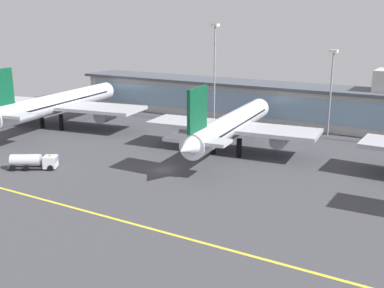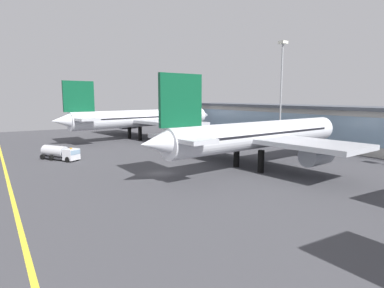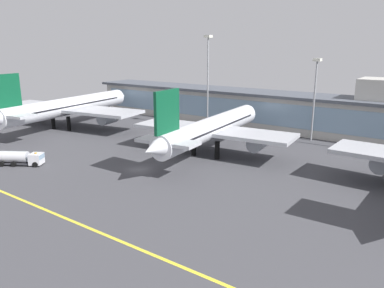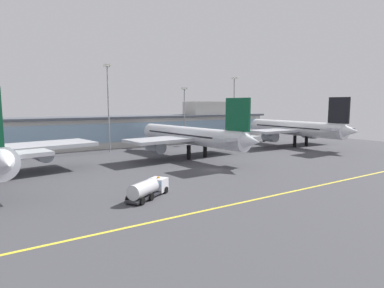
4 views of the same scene
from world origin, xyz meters
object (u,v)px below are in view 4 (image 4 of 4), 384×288
(airliner_near_right, at_px, (190,136))
(apron_light_mast_centre, at_px, (184,107))
(airliner_far_right, at_px, (295,128))
(apron_light_mast_west, at_px, (108,96))
(baggage_tug_near, at_px, (149,188))
(apron_light_mast_east, at_px, (234,100))

(airliner_near_right, distance_m, apron_light_mast_centre, 30.45)
(airliner_far_right, bearing_deg, apron_light_mast_centre, 52.17)
(airliner_far_right, bearing_deg, apron_light_mast_west, 72.05)
(airliner_far_right, distance_m, apron_light_mast_centre, 40.25)
(airliner_near_right, height_order, apron_light_mast_centre, apron_light_mast_centre)
(baggage_tug_near, height_order, apron_light_mast_west, apron_light_mast_west)
(airliner_far_right, bearing_deg, apron_light_mast_east, 24.90)
(airliner_near_right, height_order, apron_light_mast_east, apron_light_mast_east)
(baggage_tug_near, height_order, apron_light_mast_centre, apron_light_mast_centre)
(airliner_near_right, relative_size, apron_light_mast_west, 1.85)
(baggage_tug_near, bearing_deg, apron_light_mast_west, 45.51)
(airliner_near_right, height_order, baggage_tug_near, airliner_near_right)
(apron_light_mast_west, bearing_deg, airliner_near_right, -54.58)
(apron_light_mast_west, bearing_deg, baggage_tug_near, -102.33)
(apron_light_mast_centre, xyz_separation_m, apron_light_mast_east, (21.04, -2.96, 2.47))
(apron_light_mast_west, height_order, apron_light_mast_east, apron_light_mast_west)
(airliner_far_right, height_order, apron_light_mast_west, apron_light_mast_west)
(apron_light_mast_west, xyz_separation_m, apron_light_mast_east, (50.72, 0.89, -0.79))
(airliner_far_right, xyz_separation_m, baggage_tug_near, (-71.57, -30.42, -4.66))
(airliner_near_right, distance_m, baggage_tug_near, 40.19)
(airliner_near_right, relative_size, baggage_tug_near, 5.49)
(airliner_near_right, relative_size, apron_light_mast_east, 1.95)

